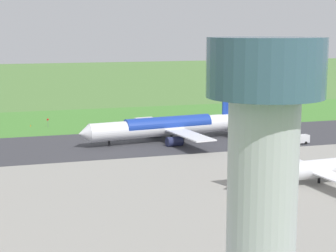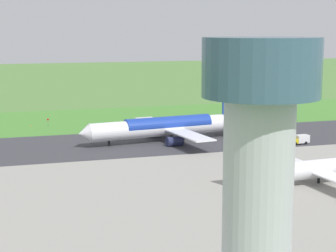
% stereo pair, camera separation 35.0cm
% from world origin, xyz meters
% --- Properties ---
extents(ground_plane, '(800.00, 800.00, 0.00)m').
position_xyz_m(ground_plane, '(0.00, 0.00, 0.00)').
color(ground_plane, '#547F3D').
extents(runway_asphalt, '(600.00, 37.74, 0.06)m').
position_xyz_m(runway_asphalt, '(0.00, 0.00, 0.03)').
color(runway_asphalt, '#38383D').
rests_on(runway_asphalt, ground).
extents(apron_concrete, '(440.00, 110.00, 0.05)m').
position_xyz_m(apron_concrete, '(0.00, 55.10, 0.03)').
color(apron_concrete, gray).
rests_on(apron_concrete, ground).
extents(grass_verge_foreground, '(600.00, 80.00, 0.04)m').
position_xyz_m(grass_verge_foreground, '(0.00, -34.64, 0.02)').
color(grass_verge_foreground, '#478534').
rests_on(grass_verge_foreground, ground).
extents(airliner_main, '(54.10, 44.41, 15.88)m').
position_xyz_m(airliner_main, '(-13.14, -0.05, 4.35)').
color(airliner_main, white).
rests_on(airliner_main, ground).
extents(airliner_parked_mid, '(41.67, 34.10, 12.16)m').
position_xyz_m(airliner_parked_mid, '(-29.63, 54.24, 3.32)').
color(airliner_parked_mid, white).
rests_on(airliner_parked_mid, ground).
extents(service_truck_fuel, '(5.99, 2.80, 2.65)m').
position_xyz_m(service_truck_fuel, '(-47.51, 15.62, 1.40)').
color(service_truck_fuel, gold).
rests_on(service_truck_fuel, ground).
extents(no_stopping_sign, '(0.60, 0.10, 2.85)m').
position_xyz_m(no_stopping_sign, '(18.64, -35.25, 1.68)').
color(no_stopping_sign, slate).
rests_on(no_stopping_sign, ground).
extents(traffic_cone_orange, '(0.40, 0.40, 0.55)m').
position_xyz_m(traffic_cone_orange, '(24.15, -38.34, 0.28)').
color(traffic_cone_orange, orange).
rests_on(traffic_cone_orange, ground).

